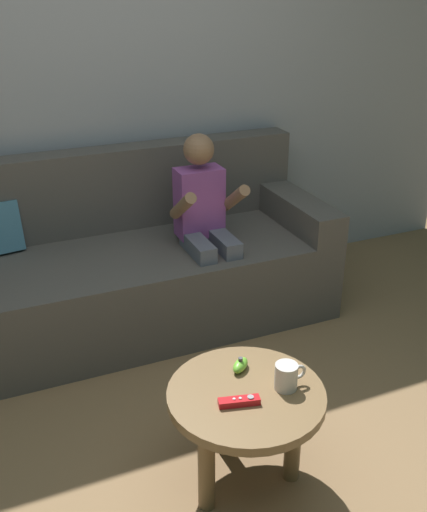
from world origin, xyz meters
TOP-DOWN VIEW (x-y plane):
  - wall_back at (0.00, 1.83)m, footprint 4.84×0.05m
  - couch at (0.08, 1.43)m, footprint 2.06×0.80m
  - person_seated_on_couch at (0.44, 1.25)m, footprint 0.33×0.41m
  - coffee_table at (0.13, 0.14)m, footprint 0.55×0.55m
  - game_remote_red_near_edge at (0.08, 0.09)m, footprint 0.14×0.07m
  - nunchuk_lime at (0.16, 0.26)m, footprint 0.10×0.09m
  - coffee_mug at (0.27, 0.10)m, footprint 0.12×0.08m

SIDE VIEW (x-z plane):
  - couch at x=0.08m, z-range -0.13..0.74m
  - coffee_table at x=0.13m, z-range 0.13..0.54m
  - game_remote_red_near_edge at x=0.08m, z-range 0.41..0.44m
  - nunchuk_lime at x=0.16m, z-range 0.40..0.46m
  - coffee_mug at x=0.27m, z-range 0.41..0.51m
  - person_seated_on_couch at x=0.44m, z-range 0.07..1.08m
  - wall_back at x=0.00m, z-range 0.00..2.50m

